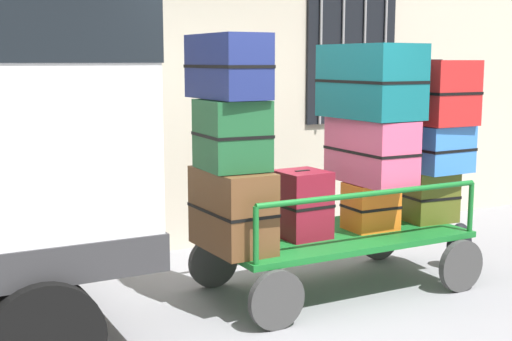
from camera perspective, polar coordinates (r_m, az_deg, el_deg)
ground_plane at (r=5.57m, az=1.44°, el=-11.64°), size 40.00×40.00×0.00m
building_wall at (r=7.27m, az=-7.47°, el=13.13°), size 12.00×0.38×5.00m
luggage_cart at (r=6.06m, az=6.59°, el=-5.99°), size 2.27×1.17×0.50m
cart_railing at (r=5.95m, az=6.67°, el=-1.67°), size 2.14×1.03×0.45m
suitcase_left_bottom at (r=5.43m, az=-1.96°, el=-3.21°), size 0.44×0.78×0.63m
suitcase_left_middle at (r=5.34m, az=-1.98°, el=2.95°), size 0.49×0.57×0.54m
suitcase_left_top at (r=5.37m, az=-2.35°, el=8.51°), size 0.40×0.80×0.50m
suitcase_midleft_bottom at (r=5.81m, az=3.79°, el=-2.76°), size 0.41×0.43×0.57m
suitcase_center_bottom at (r=6.16m, az=9.37°, el=-2.90°), size 0.43×0.35×0.42m
suitcase_center_middle at (r=6.09m, az=9.36°, el=1.61°), size 0.43×0.86×0.56m
suitcase_center_top at (r=6.07m, az=9.33°, el=7.22°), size 0.54×0.94×0.63m
suitcase_midright_bottom at (r=6.59m, az=13.96°, el=-2.02°), size 0.48×0.42×0.47m
suitcase_midright_middle at (r=6.51m, az=14.19°, el=1.84°), size 0.54×0.63×0.42m
suitcase_midright_top at (r=6.47m, az=14.32°, el=6.23°), size 0.50×0.71×0.58m
backpack at (r=6.93m, az=16.32°, el=-5.95°), size 0.27×0.22×0.44m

